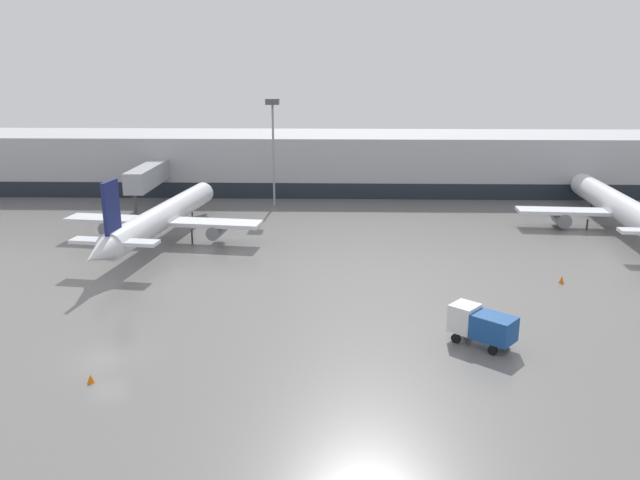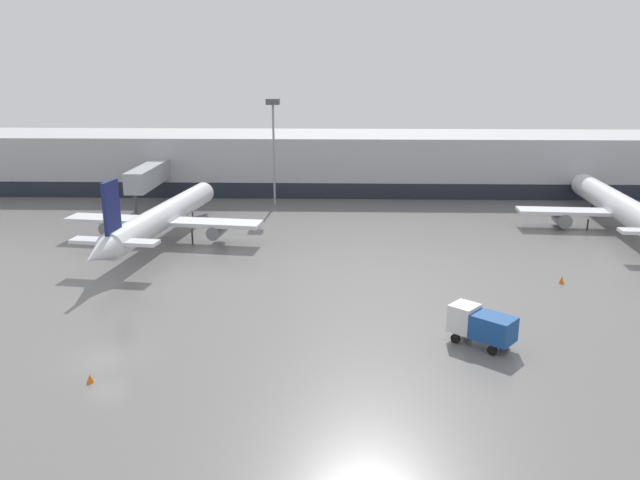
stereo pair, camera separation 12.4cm
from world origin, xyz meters
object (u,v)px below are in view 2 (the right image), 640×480
Objects in this scene: traffic_cone_0 at (90,378)px; traffic_cone_3 at (562,280)px; service_truck_0 at (481,324)px; apron_light_mast_2 at (273,120)px; parked_jet_2 at (621,208)px; parked_jet_1 at (162,217)px.

traffic_cone_3 is (36.73, 19.97, 0.06)m from traffic_cone_0.
service_truck_0 is 0.32× the size of apron_light_mast_2.
parked_jet_1 is at bearing 101.68° from parked_jet_2.
traffic_cone_0 is (-26.21, -6.37, -1.33)m from service_truck_0.
parked_jet_2 is 64.78m from traffic_cone_0.
service_truck_0 is 50.67m from apron_light_mast_2.
traffic_cone_0 is at bearing -165.35° from parked_jet_1.
traffic_cone_0 is (4.23, -32.95, -2.62)m from parked_jet_1.
apron_light_mast_2 is at bearing -26.30° from service_truck_0.
traffic_cone_0 is 0.04× the size of apron_light_mast_2.
service_truck_0 is 17.23m from traffic_cone_3.
parked_jet_2 is (54.87, 7.37, -0.26)m from parked_jet_1.
traffic_cone_0 is at bearing 132.56° from parked_jet_2.
apron_light_mast_2 reaches higher than service_truck_0.
parked_jet_1 is 0.89× the size of parked_jet_2.
parked_jet_2 is at bearing 55.66° from traffic_cone_3.
apron_light_mast_2 is at bearing 79.25° from parked_jet_2.
service_truck_0 is 8.76× the size of traffic_cone_0.
traffic_cone_3 is (-13.91, -20.36, -2.30)m from parked_jet_2.
parked_jet_1 is 40.43m from service_truck_0.
apron_light_mast_2 reaches higher than traffic_cone_0.
service_truck_0 is (30.44, -26.58, -1.29)m from parked_jet_1.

